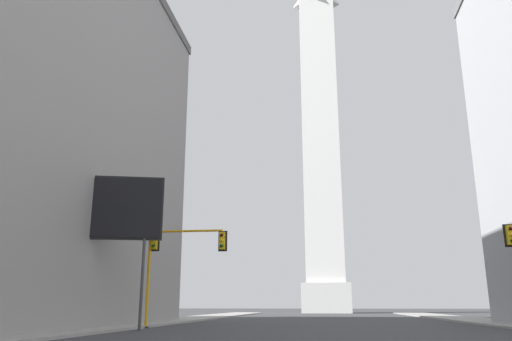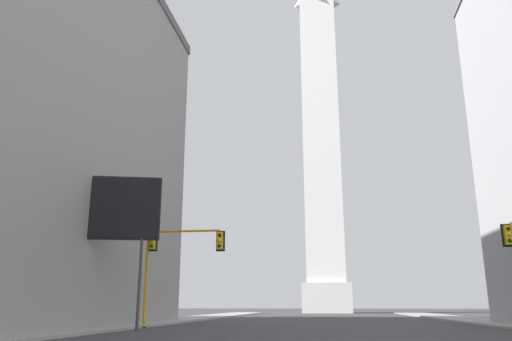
% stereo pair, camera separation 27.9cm
% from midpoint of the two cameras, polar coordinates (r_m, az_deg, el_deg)
% --- Properties ---
extents(sidewalk_left, '(5.00, 110.68, 0.15)m').
position_cam_midpoint_polar(sidewalk_left, '(36.82, -15.09, -16.69)').
color(sidewalk_left, gray).
rests_on(sidewalk_left, ground_plane).
extents(obelisk, '(8.62, 8.62, 69.70)m').
position_cam_midpoint_polar(obelisk, '(98.42, 7.32, 4.10)').
color(obelisk, silver).
rests_on(obelisk, ground_plane).
extents(traffic_light_mid_left, '(5.30, 0.50, 6.16)m').
position_cam_midpoint_polar(traffic_light_mid_left, '(33.11, -9.49, -9.19)').
color(traffic_light_mid_left, orange).
rests_on(traffic_light_mid_left, ground_plane).
extents(billboard_sign, '(5.91, 1.80, 8.91)m').
position_cam_midpoint_polar(billboard_sign, '(30.85, -16.50, -4.40)').
color(billboard_sign, '#3F3F42').
rests_on(billboard_sign, ground_plane).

